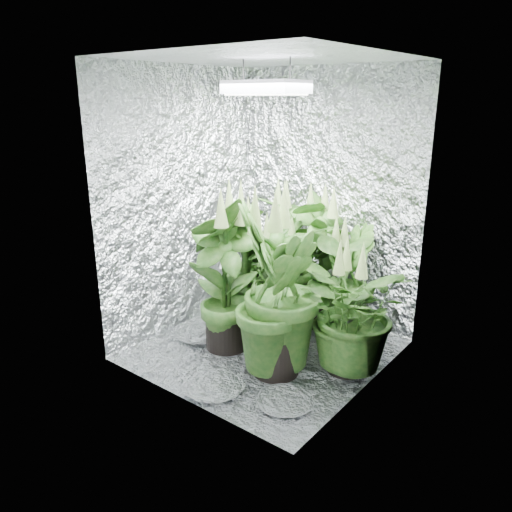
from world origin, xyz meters
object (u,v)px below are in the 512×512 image
object	(u,v)px
plant_a	(283,258)
circulation_fan	(353,346)
plant_c	(347,280)
plant_g	(277,292)
plant_h	(274,285)
plant_f	(225,275)
grow_lamp	(266,88)
plant_e	(349,312)
plant_b	(320,262)
plant_d	(247,274)

from	to	relation	value
plant_a	circulation_fan	world-z (taller)	plant_a
plant_c	plant_g	xyz separation A→B (m)	(-0.06, -0.84, 0.15)
plant_h	plant_f	bearing A→B (deg)	-128.01
grow_lamp	plant_e	xyz separation A→B (m)	(0.60, 0.12, -1.39)
plant_c	plant_f	world-z (taller)	plant_f
grow_lamp	plant_c	size ratio (longest dim) A/B	0.53
circulation_fan	plant_b	bearing A→B (deg)	144.50
plant_f	plant_g	size ratio (longest dim) A/B	0.98
plant_a	plant_e	xyz separation A→B (m)	(0.77, -0.34, -0.13)
plant_c	plant_f	distance (m)	0.96
plant_b	plant_c	world-z (taller)	plant_b
plant_f	plant_h	bearing A→B (deg)	51.99
plant_c	plant_d	world-z (taller)	plant_d
grow_lamp	plant_g	distance (m)	1.28
plant_b	plant_e	size ratio (longest dim) A/B	1.25
plant_g	circulation_fan	size ratio (longest dim) A/B	3.67
plant_e	grow_lamp	bearing A→B (deg)	-169.21
circulation_fan	plant_e	bearing A→B (deg)	-88.93
plant_d	plant_e	size ratio (longest dim) A/B	1.15
plant_e	plant_f	bearing A→B (deg)	-164.12
circulation_fan	plant_d	bearing A→B (deg)	-173.81
grow_lamp	plant_f	distance (m)	1.29
plant_d	plant_f	xyz separation A→B (m)	(0.03, -0.28, 0.08)
plant_c	circulation_fan	xyz separation A→B (m)	(0.30, -0.44, -0.29)
plant_a	plant_h	xyz separation A→B (m)	(0.14, -0.30, -0.11)
plant_c	plant_h	xyz separation A→B (m)	(-0.34, -0.48, 0.02)
plant_d	plant_f	distance (m)	0.30
plant_c	plant_b	bearing A→B (deg)	-180.00
grow_lamp	plant_g	world-z (taller)	grow_lamp
grow_lamp	plant_h	xyz separation A→B (m)	(-0.03, 0.16, -1.37)
plant_c	plant_d	size ratio (longest dim) A/B	0.88
grow_lamp	plant_c	world-z (taller)	grow_lamp
plant_h	plant_c	bearing A→B (deg)	55.16
plant_e	circulation_fan	world-z (taller)	plant_e
plant_c	circulation_fan	bearing A→B (deg)	-55.51
plant_b	plant_e	world-z (taller)	plant_b
grow_lamp	plant_b	distance (m)	1.45
plant_a	plant_d	world-z (taller)	plant_a
grow_lamp	plant_a	world-z (taller)	grow_lamp
plant_b	circulation_fan	bearing A→B (deg)	-38.71
plant_d	plant_e	xyz separation A→B (m)	(0.89, -0.04, -0.05)
plant_b	plant_d	bearing A→B (deg)	-125.53
plant_b	plant_f	distance (m)	0.83
circulation_fan	plant_a	bearing A→B (deg)	164.92
plant_c	plant_d	distance (m)	0.77
plant_a	plant_b	bearing A→B (deg)	37.86
plant_a	plant_h	distance (m)	0.35
plant_d	plant_h	xyz separation A→B (m)	(0.25, -0.00, -0.03)
plant_h	grow_lamp	bearing A→B (deg)	-79.06
plant_c	plant_g	bearing A→B (deg)	-94.26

